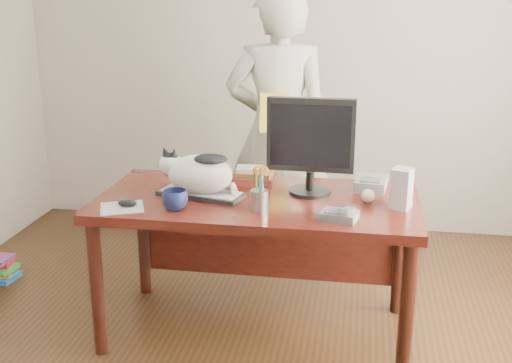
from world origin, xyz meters
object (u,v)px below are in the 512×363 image
object	(u,v)px
keyboard	(201,194)
monitor	(311,141)
desk	(260,220)
pen_cup	(259,197)
baseball	(368,196)
calculator	(371,184)
phone	(340,215)
mouse	(127,203)
cat	(198,172)
book_stack	(252,176)
speaker	(402,189)
person	(278,132)
coffee_mug	(175,200)

from	to	relation	value
keyboard	monitor	size ratio (longest dim) A/B	0.93
desk	pen_cup	bearing A→B (deg)	-81.63
baseball	calculator	size ratio (longest dim) A/B	0.29
baseball	phone	bearing A→B (deg)	-114.40
mouse	calculator	world-z (taller)	calculator
cat	pen_cup	distance (m)	0.38
baseball	book_stack	bearing A→B (deg)	159.05
speaker	baseball	bearing A→B (deg)	178.53
speaker	cat	bearing A→B (deg)	-161.56
person	desk	bearing A→B (deg)	84.05
cat	phone	world-z (taller)	cat
desk	baseball	xyz separation A→B (m)	(0.54, -0.06, 0.18)
mouse	phone	size ratio (longest dim) A/B	0.58
mouse	coffee_mug	distance (m)	0.24
monitor	person	size ratio (longest dim) A/B	0.28
speaker	mouse	bearing A→B (deg)	-151.64
desk	phone	bearing A→B (deg)	-38.41
keyboard	monitor	world-z (taller)	monitor
calculator	pen_cup	bearing A→B (deg)	-134.72
cat	coffee_mug	distance (m)	0.24
speaker	book_stack	bearing A→B (deg)	178.57
pen_cup	person	distance (m)	1.03
desk	speaker	size ratio (longest dim) A/B	8.16
coffee_mug	calculator	distance (m)	1.03
desk	phone	world-z (taller)	phone
cat	person	distance (m)	0.92
mouse	keyboard	bearing A→B (deg)	13.37
coffee_mug	person	xyz separation A→B (m)	(0.34, 1.09, 0.10)
phone	book_stack	bearing A→B (deg)	147.44
desk	monitor	bearing A→B (deg)	4.94
coffee_mug	speaker	xyz separation A→B (m)	(1.06, 0.20, 0.05)
book_stack	person	world-z (taller)	person
coffee_mug	baseball	size ratio (longest dim) A/B	1.83
pen_cup	person	world-z (taller)	person
mouse	speaker	distance (m)	1.31
baseball	monitor	bearing A→B (deg)	164.46
coffee_mug	speaker	world-z (taller)	speaker
pen_cup	book_stack	xyz separation A→B (m)	(-0.11, 0.43, -0.02)
book_stack	coffee_mug	bearing A→B (deg)	-121.50
pen_cup	speaker	distance (m)	0.68
coffee_mug	person	bearing A→B (deg)	72.38
cat	calculator	xyz separation A→B (m)	(0.86, 0.26, -0.10)
coffee_mug	person	distance (m)	1.14
coffee_mug	keyboard	bearing A→B (deg)	72.07
desk	book_stack	bearing A→B (deg)	112.08
keyboard	coffee_mug	size ratio (longest dim) A/B	3.79
cat	person	size ratio (longest dim) A/B	0.24
desk	baseball	distance (m)	0.58
book_stack	person	size ratio (longest dim) A/B	0.13
keyboard	cat	size ratio (longest dim) A/B	1.07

